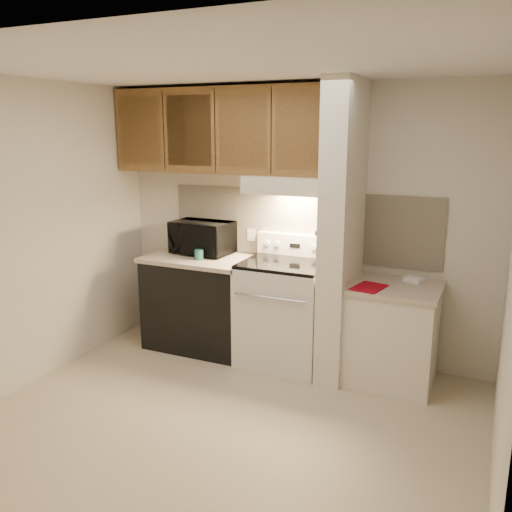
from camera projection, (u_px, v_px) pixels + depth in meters
The scene contains 49 objects.
floor at pixel (226, 421), 4.00m from camera, with size 3.60×3.60×0.00m, color #C4B394.
ceiling at pixel (221, 65), 3.43m from camera, with size 3.60×3.60×0.00m, color white.
wall_back at pixel (299, 223), 5.04m from camera, with size 3.60×0.02×2.50m, color beige.
wall_left at pixel (30, 235), 4.44m from camera, with size 0.02×3.00×2.50m, color beige.
backsplash at pixel (299, 224), 5.03m from camera, with size 2.60×0.02×0.63m, color beige.
range_body at pixel (284, 314), 4.92m from camera, with size 0.76×0.65×0.92m, color silver.
oven_window at pixel (271, 321), 4.63m from camera, with size 0.50×0.01×0.30m, color black.
oven_handle at pixel (269, 298), 4.54m from camera, with size 0.02×0.02×0.65m, color silver.
cooktop at pixel (285, 264), 4.81m from camera, with size 0.74×0.64×0.03m, color black.
range_backguard at pixel (296, 245), 5.03m from camera, with size 0.76×0.08×0.20m, color silver.
range_display at pixel (295, 246), 5.00m from camera, with size 0.10×0.01×0.04m, color black.
range_knob_left_outer at pixel (267, 243), 5.11m from camera, with size 0.05×0.05×0.02m, color silver.
range_knob_left_inner at pixel (277, 244), 5.07m from camera, with size 0.05×0.05×0.02m, color silver.
range_knob_right_inner at pixel (313, 248), 4.92m from camera, with size 0.05×0.05×0.02m, color silver.
range_knob_right_outer at pixel (324, 249), 4.88m from camera, with size 0.05×0.05×0.02m, color silver.
dishwasher_front at pixel (201, 304), 5.29m from camera, with size 1.00×0.63×0.87m, color black.
left_countertop at pixel (200, 259), 5.18m from camera, with size 1.04×0.67×0.04m, color #C1AC97.
spoon_rest at pixel (212, 252), 5.34m from camera, with size 0.24×0.08×0.02m, color black.
teal_jar at pixel (199, 255), 5.06m from camera, with size 0.08×0.08×0.09m, color #23695E.
outlet at pixel (251, 235), 5.25m from camera, with size 0.08×0.01×0.12m, color beige.
microwave at pixel (202, 237), 5.29m from camera, with size 0.57×0.39×0.32m, color black.
partition_pillar at pixel (342, 233), 4.53m from camera, with size 0.22×0.70×2.50m, color silver.
pillar_trim at pixel (329, 227), 4.56m from camera, with size 0.01×0.70×0.04m, color brown.
knife_strip at pixel (327, 225), 4.51m from camera, with size 0.02×0.42×0.04m, color black.
knife_blade_a at pixel (319, 240), 4.40m from camera, with size 0.01×0.04×0.16m, color silver.
knife_handle_a at pixel (319, 222), 4.36m from camera, with size 0.02×0.02×0.10m, color black.
knife_blade_b at pixel (322, 239), 4.48m from camera, with size 0.01×0.04×0.18m, color silver.
knife_handle_b at pixel (323, 220), 4.44m from camera, with size 0.02×0.02×0.10m, color black.
knife_blade_c at pixel (325, 239), 4.56m from camera, with size 0.01×0.04×0.20m, color silver.
knife_handle_c at pixel (325, 219), 4.50m from camera, with size 0.02×0.02×0.10m, color black.
knife_blade_d at pixel (328, 235), 4.63m from camera, with size 0.01×0.04×0.16m, color silver.
knife_handle_d at pixel (328, 217), 4.59m from camera, with size 0.02×0.02×0.10m, color black.
knife_blade_e at pixel (331, 234), 4.70m from camera, with size 0.01×0.04×0.18m, color silver.
knife_handle_e at pixel (331, 216), 4.66m from camera, with size 0.02×0.02×0.10m, color black.
oven_mitt at pixel (332, 238), 4.75m from camera, with size 0.03×0.10×0.24m, color slate.
right_cab_base at pixel (392, 337), 4.53m from camera, with size 0.70×0.60×0.81m, color beige.
right_countertop at pixel (395, 288), 4.44m from camera, with size 0.74×0.64×0.04m, color #C1AC97.
red_folder at pixel (369, 287), 4.37m from camera, with size 0.22×0.30×0.01m, color maroon.
white_box at pixel (414, 280), 4.54m from camera, with size 0.15×0.10×0.04m, color white.
range_hood at pixel (291, 184), 4.76m from camera, with size 0.78×0.44×0.15m, color beige.
hood_lip at pixel (282, 192), 4.58m from camera, with size 0.78×0.04×0.06m, color beige.
upper_cabinets at pixel (224, 131), 4.97m from camera, with size 2.18×0.33×0.77m, color brown.
cab_door_a at pixel (140, 131), 5.16m from camera, with size 0.46×0.01×0.63m, color brown.
cab_gap_a at pixel (164, 131), 5.05m from camera, with size 0.01×0.01×0.73m, color black.
cab_door_b at pixel (189, 131), 4.94m from camera, with size 0.46×0.01×0.63m, color brown.
cab_gap_b at pixel (215, 131), 4.83m from camera, with size 0.01×0.01×0.73m, color black.
cab_door_c at pixel (243, 131), 4.72m from camera, with size 0.46×0.01×0.63m, color brown.
cab_gap_c at pixel (271, 131), 4.61m from camera, with size 0.01×0.01×0.73m, color black.
cab_door_d at pixel (302, 131), 4.50m from camera, with size 0.46×0.01×0.63m, color brown.
Camera 1 is at (1.70, -3.20, 2.11)m, focal length 38.00 mm.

